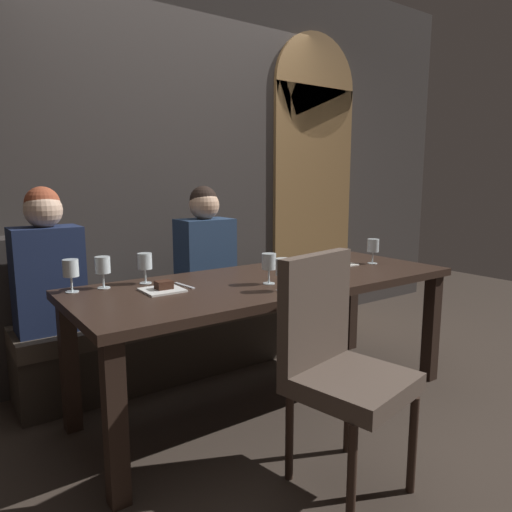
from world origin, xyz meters
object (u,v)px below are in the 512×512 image
object	(u,v)px
dessert_plate	(163,288)
dining_table	(271,293)
diner_redhead	(47,264)
fork_on_table	(184,285)
wine_glass_end_left	(71,270)
wine_glass_far_right	(269,263)
wine_glass_center_back	(103,266)
wine_glass_far_left	(373,247)
banquette_bench	(211,332)
wine_glass_near_left	(283,269)
diner_bearded	(205,249)
chair_near_side	(336,355)
wine_glass_center_front	(145,262)

from	to	relation	value
dessert_plate	dining_table	bearing A→B (deg)	-6.50
diner_redhead	fork_on_table	distance (m)	0.80
wine_glass_end_left	wine_glass_far_right	xyz separation A→B (m)	(0.90, -0.41, -0.00)
wine_glass_center_back	wine_glass_far_left	bearing A→B (deg)	-10.97
diner_redhead	wine_glass_far_left	world-z (taller)	diner_redhead
fork_on_table	wine_glass_center_back	bearing A→B (deg)	144.68
banquette_bench	wine_glass_far_right	distance (m)	1.03
fork_on_table	wine_glass_near_left	bearing A→B (deg)	-53.36
banquette_bench	fork_on_table	xyz separation A→B (m)	(-0.49, -0.60, 0.51)
diner_bearded	dessert_plate	bearing A→B (deg)	-133.51
wine_glass_center_back	wine_glass_near_left	xyz separation A→B (m)	(0.71, -0.57, -0.00)
banquette_bench	chair_near_side	distance (m)	1.47
wine_glass_far_left	wine_glass_center_front	size ratio (longest dim) A/B	1.00
wine_glass_end_left	wine_glass_far_right	bearing A→B (deg)	-24.65
dessert_plate	diner_redhead	bearing A→B (deg)	123.82
chair_near_side	wine_glass_end_left	distance (m)	1.33
chair_near_side	wine_glass_near_left	size ratio (longest dim) A/B	5.98
dining_table	diner_bearded	world-z (taller)	diner_bearded
diner_bearded	wine_glass_far_left	bearing A→B (deg)	-39.71
dining_table	wine_glass_far_right	size ratio (longest dim) A/B	13.41
diner_bearded	wine_glass_center_back	distance (m)	0.90
wine_glass_end_left	wine_glass_center_front	size ratio (longest dim) A/B	1.00
banquette_bench	wine_glass_far_right	size ratio (longest dim) A/B	15.24
wine_glass_center_back	dessert_plate	size ratio (longest dim) A/B	0.86
banquette_bench	diner_redhead	world-z (taller)	diner_redhead
chair_near_side	fork_on_table	bearing A→B (deg)	108.98
chair_near_side	dessert_plate	size ratio (longest dim) A/B	5.16
wine_glass_end_left	wine_glass_center_back	xyz separation A→B (m)	(0.15, -0.01, 0.00)
wine_glass_end_left	fork_on_table	bearing A→B (deg)	-21.58
diner_redhead	fork_on_table	bearing A→B (deg)	-46.65
wine_glass_center_front	wine_glass_near_left	world-z (taller)	same
diner_redhead	banquette_bench	bearing A→B (deg)	0.96
banquette_bench	diner_bearded	xyz separation A→B (m)	(-0.04, -0.01, 0.60)
dining_table	wine_glass_far_left	xyz separation A→B (m)	(0.82, -0.02, 0.20)
diner_redhead	wine_glass_center_front	xyz separation A→B (m)	(0.40, -0.40, 0.03)
wine_glass_far_left	dessert_plate	distance (m)	1.46
dessert_plate	wine_glass_near_left	bearing A→B (deg)	-35.07
dessert_plate	chair_near_side	bearing A→B (deg)	-62.07
diner_redhead	diner_bearded	bearing A→B (deg)	0.50
wine_glass_far_right	fork_on_table	size ratio (longest dim) A/B	0.96
banquette_bench	diner_bearded	bearing A→B (deg)	-167.08
dining_table	wine_glass_near_left	world-z (taller)	wine_glass_near_left
wine_glass_center_back	wine_glass_center_front	world-z (taller)	same
wine_glass_center_back	dining_table	bearing A→B (deg)	-19.54
wine_glass_end_left	wine_glass_far_left	bearing A→B (deg)	-10.25
dining_table	banquette_bench	xyz separation A→B (m)	(0.00, 0.70, -0.42)
wine_glass_end_left	wine_glass_center_front	xyz separation A→B (m)	(0.37, -0.03, 0.00)
wine_glass_far_left	diner_bearded	bearing A→B (deg)	140.29
dining_table	wine_glass_center_front	xyz separation A→B (m)	(-0.63, 0.28, 0.20)
diner_bearded	wine_glass_center_front	bearing A→B (deg)	-145.37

